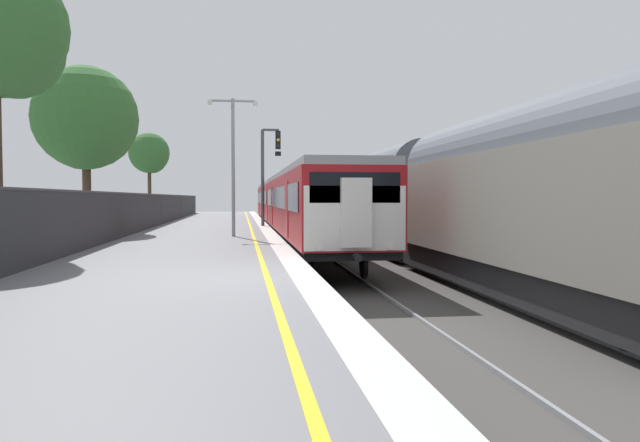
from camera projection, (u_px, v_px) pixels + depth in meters
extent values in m
cube|color=slate|center=(155.00, 304.00, 11.30)|extent=(6.40, 110.00, 1.00)
cube|color=silver|center=(304.00, 275.00, 11.67)|extent=(0.60, 110.00, 0.01)
cube|color=yellow|center=(267.00, 276.00, 11.57)|extent=(0.12, 110.00, 0.01)
cube|color=#423F3D|center=(574.00, 322.00, 12.49)|extent=(11.00, 110.00, 0.20)
cube|color=gray|center=(353.00, 322.00, 11.84)|extent=(0.07, 110.00, 0.08)
cube|color=gray|center=(421.00, 320.00, 12.03)|extent=(0.07, 110.00, 0.08)
cube|color=gray|center=(538.00, 317.00, 12.37)|extent=(0.07, 110.00, 0.08)
cube|color=gray|center=(601.00, 315.00, 12.57)|extent=(0.07, 110.00, 0.08)
cube|color=maroon|center=(311.00, 205.00, 24.78)|extent=(2.80, 19.34, 2.30)
cube|color=black|center=(311.00, 235.00, 24.83)|extent=(2.64, 18.74, 0.25)
cube|color=gray|center=(311.00, 175.00, 24.73)|extent=(2.68, 19.34, 0.24)
cube|color=black|center=(278.00, 197.00, 24.58)|extent=(0.02, 17.74, 0.84)
cube|color=red|center=(287.00, 209.00, 19.80)|extent=(0.03, 1.10, 1.90)
cube|color=red|center=(272.00, 205.00, 29.38)|extent=(0.03, 1.10, 1.90)
cylinder|color=black|center=(313.00, 265.00, 17.74)|extent=(0.12, 0.84, 0.84)
cylinder|color=black|center=(364.00, 265.00, 17.95)|extent=(0.12, 0.84, 0.84)
cylinder|color=black|center=(281.00, 236.00, 31.75)|extent=(0.12, 0.84, 0.84)
cylinder|color=black|center=(310.00, 235.00, 31.95)|extent=(0.12, 0.84, 0.84)
cube|color=maroon|center=(280.00, 202.00, 44.52)|extent=(2.80, 19.34, 2.30)
cube|color=black|center=(280.00, 218.00, 44.58)|extent=(2.64, 18.74, 0.25)
cube|color=gray|center=(280.00, 185.00, 44.47)|extent=(2.68, 19.34, 0.24)
cube|color=black|center=(261.00, 198.00, 44.32)|extent=(0.02, 17.74, 0.84)
cube|color=red|center=(264.00, 204.00, 39.55)|extent=(0.03, 1.10, 1.90)
cube|color=red|center=(259.00, 202.00, 49.13)|extent=(0.03, 1.10, 1.90)
cylinder|color=black|center=(275.00, 230.00, 37.49)|extent=(0.12, 0.84, 0.84)
cylinder|color=black|center=(299.00, 230.00, 37.70)|extent=(0.12, 0.84, 0.84)
cylinder|color=black|center=(266.00, 221.00, 51.49)|extent=(0.12, 0.84, 0.84)
cylinder|color=black|center=(283.00, 221.00, 51.70)|extent=(0.12, 0.84, 0.84)
cube|color=silver|center=(355.00, 218.00, 15.25)|extent=(2.70, 0.10, 1.70)
cube|color=black|center=(355.00, 188.00, 15.21)|extent=(2.40, 0.08, 0.80)
cube|color=silver|center=(356.00, 213.00, 15.11)|extent=(0.80, 0.24, 1.80)
cylinder|color=white|center=(319.00, 248.00, 15.09)|extent=(0.18, 0.06, 0.18)
cylinder|color=white|center=(391.00, 247.00, 15.35)|extent=(0.18, 0.06, 0.18)
cylinder|color=black|center=(357.00, 258.00, 15.00)|extent=(0.20, 0.35, 0.20)
cube|color=black|center=(280.00, 182.00, 44.46)|extent=(0.60, 0.90, 0.20)
cube|color=#232326|center=(526.00, 276.00, 14.40)|extent=(2.30, 13.79, 0.79)
cube|color=gray|center=(527.00, 207.00, 14.33)|extent=(2.60, 12.99, 2.64)
cylinder|color=#515660|center=(527.00, 153.00, 14.28)|extent=(2.39, 12.59, 2.39)
cylinder|color=black|center=(626.00, 325.00, 9.45)|extent=(0.12, 0.84, 0.84)
cylinder|color=black|center=(431.00, 261.00, 19.15)|extent=(0.12, 0.84, 0.84)
cylinder|color=black|center=(476.00, 260.00, 19.36)|extent=(0.12, 0.84, 0.84)
cube|color=#232326|center=(383.00, 237.00, 28.85)|extent=(2.30, 13.79, 0.79)
cube|color=gray|center=(383.00, 202.00, 28.78)|extent=(2.60, 12.99, 2.64)
cylinder|color=#515660|center=(383.00, 175.00, 28.73)|extent=(2.39, 12.59, 2.39)
cylinder|color=black|center=(393.00, 248.00, 23.90)|extent=(0.12, 0.84, 0.84)
cylinder|color=black|center=(430.00, 248.00, 24.11)|extent=(0.12, 0.84, 0.84)
cylinder|color=black|center=(349.00, 234.00, 33.60)|extent=(0.12, 0.84, 0.84)
cylinder|color=black|center=(376.00, 233.00, 33.81)|extent=(0.12, 0.84, 0.84)
cube|color=#232326|center=(335.00, 224.00, 43.30)|extent=(2.30, 13.79, 0.79)
cube|color=gray|center=(336.00, 201.00, 43.23)|extent=(2.60, 12.99, 2.64)
cylinder|color=#515660|center=(336.00, 183.00, 43.18)|extent=(2.39, 12.59, 2.39)
cylinder|color=black|center=(336.00, 229.00, 38.35)|extent=(0.12, 0.84, 0.84)
cylinder|color=black|center=(359.00, 229.00, 38.56)|extent=(0.12, 0.84, 0.84)
cylinder|color=black|center=(317.00, 223.00, 48.05)|extent=(0.12, 0.84, 0.84)
cylinder|color=black|center=(335.00, 223.00, 48.26)|extent=(0.12, 0.84, 0.84)
cube|color=#232326|center=(312.00, 217.00, 57.75)|extent=(2.30, 13.79, 0.79)
cube|color=gray|center=(312.00, 200.00, 57.68)|extent=(2.60, 12.99, 2.64)
cylinder|color=#515660|center=(312.00, 187.00, 57.63)|extent=(2.39, 12.59, 2.39)
cylinder|color=black|center=(310.00, 221.00, 52.80)|extent=(0.12, 0.84, 0.84)
cylinder|color=black|center=(327.00, 221.00, 53.01)|extent=(0.12, 0.84, 0.84)
cylinder|color=black|center=(299.00, 217.00, 62.50)|extent=(0.12, 0.84, 0.84)
cylinder|color=black|center=(313.00, 217.00, 62.71)|extent=(0.12, 0.84, 0.84)
cylinder|color=#47474C|center=(263.00, 178.00, 32.16)|extent=(0.18, 0.18, 5.29)
cube|color=#47474C|center=(271.00, 130.00, 32.11)|extent=(0.90, 0.12, 0.12)
cube|color=black|center=(278.00, 140.00, 32.19)|extent=(0.28, 0.20, 1.00)
cylinder|color=black|center=(278.00, 134.00, 32.06)|extent=(0.16, 0.04, 0.16)
cylinder|color=yellow|center=(278.00, 140.00, 32.07)|extent=(0.16, 0.04, 0.16)
cylinder|color=black|center=(278.00, 146.00, 32.08)|extent=(0.16, 0.04, 0.16)
cube|color=black|center=(278.00, 154.00, 32.22)|extent=(0.32, 0.16, 0.24)
cylinder|color=#93999E|center=(233.00, 168.00, 23.50)|extent=(0.14, 0.14, 5.53)
cube|color=#93999E|center=(244.00, 101.00, 23.46)|extent=(0.90, 0.08, 0.08)
cylinder|color=silver|center=(255.00, 104.00, 23.52)|extent=(0.20, 0.20, 0.18)
cube|color=#93999E|center=(221.00, 101.00, 23.34)|extent=(0.90, 0.08, 0.08)
cylinder|color=silver|center=(210.00, 103.00, 23.28)|extent=(0.20, 0.20, 0.18)
cylinder|color=#38383D|center=(120.00, 216.00, 22.42)|extent=(0.07, 0.07, 1.74)
cylinder|color=#38383D|center=(161.00, 210.00, 33.99)|extent=(0.07, 0.07, 1.74)
cylinder|color=#38383D|center=(181.00, 207.00, 45.56)|extent=(0.07, 0.07, 1.74)
cylinder|color=#38383D|center=(193.00, 205.00, 57.14)|extent=(0.07, 0.07, 1.74)
sphere|color=#33662D|center=(13.00, 48.00, 17.01)|extent=(2.89, 2.89, 2.89)
cylinder|color=#473323|center=(87.00, 189.00, 26.84)|extent=(0.38, 0.38, 3.92)
sphere|color=#33662D|center=(86.00, 118.00, 26.71)|extent=(4.71, 4.71, 4.71)
sphere|color=#33662D|center=(84.00, 130.00, 26.42)|extent=(3.61, 3.61, 3.61)
cylinder|color=#473323|center=(150.00, 191.00, 46.83)|extent=(0.28, 0.28, 4.26)
sphere|color=#33662D|center=(149.00, 153.00, 46.71)|extent=(3.22, 3.22, 3.22)
sphere|color=#33662D|center=(152.00, 158.00, 47.19)|extent=(2.40, 2.40, 2.40)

